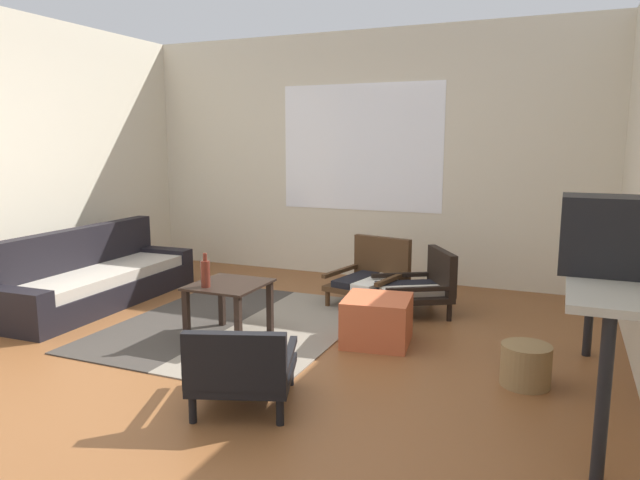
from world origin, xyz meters
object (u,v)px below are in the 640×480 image
object	(u,v)px
clay_vase	(600,238)
couch	(95,280)
coffee_table	(229,295)
armchair_corner	(420,285)
glass_bottle	(205,273)
wicker_basket	(526,365)
crt_television	(605,235)
armchair_striped_foreground	(242,367)
ottoman_orange	(377,320)
console_shelf	(600,283)
armchair_by_window	(372,275)

from	to	relation	value
clay_vase	couch	bearing A→B (deg)	177.35
coffee_table	armchair_corner	bearing A→B (deg)	45.82
armchair_corner	clay_vase	world-z (taller)	clay_vase
glass_bottle	wicker_basket	world-z (taller)	glass_bottle
crt_television	glass_bottle	size ratio (longest dim) A/B	1.74
armchair_striped_foreground	armchair_corner	world-z (taller)	armchair_corner
wicker_basket	armchair_corner	bearing A→B (deg)	127.54
crt_television	glass_bottle	xyz separation A→B (m)	(-2.64, 0.16, -0.48)
ottoman_orange	glass_bottle	xyz separation A→B (m)	(-1.18, -0.52, 0.37)
ottoman_orange	console_shelf	distance (m)	1.65
couch	coffee_table	size ratio (longest dim) A/B	3.71
ottoman_orange	clay_vase	world-z (taller)	clay_vase
armchair_striped_foreground	console_shelf	world-z (taller)	console_shelf
couch	crt_television	xyz separation A→B (m)	(4.26, -0.71, 0.81)
couch	armchair_corner	bearing A→B (deg)	16.39
glass_bottle	crt_television	bearing A→B (deg)	-3.53
couch	armchair_by_window	world-z (taller)	couch
couch	clay_vase	xyz separation A→B (m)	(4.26, -0.20, 0.71)
crt_television	couch	bearing A→B (deg)	170.58
couch	coffee_table	world-z (taller)	couch
crt_television	armchair_by_window	bearing A→B (deg)	136.69
couch	console_shelf	distance (m)	4.33
clay_vase	glass_bottle	distance (m)	2.70
crt_television	wicker_basket	xyz separation A→B (m)	(-0.37, 0.30, -0.90)
coffee_table	armchair_striped_foreground	world-z (taller)	armchair_striped_foreground
ottoman_orange	crt_television	bearing A→B (deg)	-24.95
armchair_corner	glass_bottle	xyz separation A→B (m)	(-1.30, -1.40, 0.29)
armchair_by_window	armchair_striped_foreground	bearing A→B (deg)	-89.84
armchair_by_window	clay_vase	bearing A→B (deg)	-33.69
console_shelf	armchair_corner	bearing A→B (deg)	133.80
armchair_by_window	crt_television	world-z (taller)	crt_television
couch	crt_television	bearing A→B (deg)	-9.42
coffee_table	armchair_by_window	world-z (taller)	armchair_by_window
armchair_striped_foreground	armchair_corner	bearing A→B (deg)	77.33
armchair_striped_foreground	coffee_table	bearing A→B (deg)	124.98
ottoman_orange	crt_television	world-z (taller)	crt_television
console_shelf	couch	bearing A→B (deg)	172.72
glass_bottle	wicker_basket	bearing A→B (deg)	3.39
armchair_striped_foreground	console_shelf	bearing A→B (deg)	24.30
ottoman_orange	armchair_striped_foreground	bearing A→B (deg)	-105.77
console_shelf	wicker_basket	xyz separation A→B (m)	(-0.37, 0.14, -0.60)
armchair_by_window	ottoman_orange	size ratio (longest dim) A/B	1.54
clay_vase	glass_bottle	size ratio (longest dim) A/B	1.14
ottoman_orange	clay_vase	bearing A→B (deg)	-6.68
console_shelf	clay_vase	xyz separation A→B (m)	(-0.00, 0.35, 0.20)
couch	crt_television	size ratio (longest dim) A/B	4.69
clay_vase	glass_bottle	bearing A→B (deg)	-172.56
coffee_table	wicker_basket	xyz separation A→B (m)	(2.18, -0.03, -0.22)
coffee_table	glass_bottle	size ratio (longest dim) A/B	2.20
armchair_corner	glass_bottle	bearing A→B (deg)	-132.86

